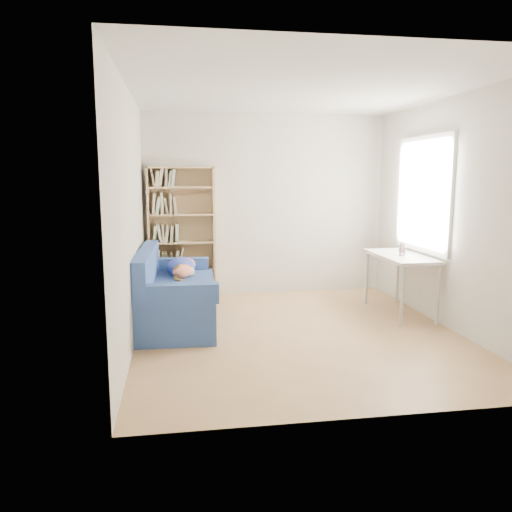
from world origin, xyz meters
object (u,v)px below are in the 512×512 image
at_px(sofa, 174,295).
at_px(desk, 401,261).
at_px(bookshelf, 182,238).
at_px(pen_cup, 402,250).

bearing_deg(sofa, desk, 1.57).
distance_m(bookshelf, pen_cup, 2.98).
height_order(bookshelf, desk, bookshelf).
bearing_deg(pen_cup, desk, 79.51).
bearing_deg(desk, sofa, 179.42).
distance_m(bookshelf, desk, 2.97).
height_order(bookshelf, pen_cup, bookshelf).
bearing_deg(sofa, pen_cup, 0.66).
xyz_separation_m(bookshelf, pen_cup, (2.68, -1.30, -0.04)).
bearing_deg(bookshelf, desk, -25.04).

